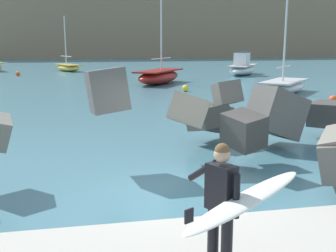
{
  "coord_description": "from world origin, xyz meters",
  "views": [
    {
      "loc": [
        -1.83,
        -8.28,
        3.23
      ],
      "look_at": [
        -0.12,
        0.5,
        1.4
      ],
      "focal_mm": 43.78,
      "sensor_mm": 36.0,
      "label": 1
    }
  ],
  "objects_px": {
    "boat_near_centre": "(284,86)",
    "mooring_buoy_middle": "(18,74)",
    "surfer_with_board": "(229,201)",
    "boat_near_right": "(68,67)",
    "boat_near_left": "(159,76)",
    "mooring_buoy_inner": "(185,88)",
    "mooring_buoy_outer": "(333,99)",
    "boat_mid_right": "(243,68)"
  },
  "relations": [
    {
      "from": "mooring_buoy_outer",
      "to": "mooring_buoy_middle",
      "type": "bearing_deg",
      "value": 130.95
    },
    {
      "from": "surfer_with_board",
      "to": "boat_near_right",
      "type": "height_order",
      "value": "boat_near_right"
    },
    {
      "from": "boat_near_right",
      "to": "mooring_buoy_outer",
      "type": "bearing_deg",
      "value": -62.02
    },
    {
      "from": "boat_near_left",
      "to": "mooring_buoy_outer",
      "type": "xyz_separation_m",
      "value": [
        7.39,
        -12.3,
        -0.38
      ]
    },
    {
      "from": "boat_near_right",
      "to": "boat_near_centre",
      "type": "bearing_deg",
      "value": -58.29
    },
    {
      "from": "boat_near_right",
      "to": "mooring_buoy_middle",
      "type": "xyz_separation_m",
      "value": [
        -4.53,
        -5.82,
        -0.24
      ]
    },
    {
      "from": "boat_near_left",
      "to": "boat_near_centre",
      "type": "bearing_deg",
      "value": -47.47
    },
    {
      "from": "surfer_with_board",
      "to": "boat_near_right",
      "type": "relative_size",
      "value": 0.33
    },
    {
      "from": "boat_near_centre",
      "to": "mooring_buoy_outer",
      "type": "relative_size",
      "value": 16.98
    },
    {
      "from": "surfer_with_board",
      "to": "boat_near_centre",
      "type": "xyz_separation_m",
      "value": [
        10.77,
        19.91,
        -0.8
      ]
    },
    {
      "from": "surfer_with_board",
      "to": "mooring_buoy_middle",
      "type": "distance_m",
      "value": 38.75
    },
    {
      "from": "boat_near_centre",
      "to": "mooring_buoy_middle",
      "type": "xyz_separation_m",
      "value": [
        -19.19,
        17.9,
        -0.26
      ]
    },
    {
      "from": "boat_near_centre",
      "to": "boat_mid_right",
      "type": "bearing_deg",
      "value": 79.0
    },
    {
      "from": "surfer_with_board",
      "to": "mooring_buoy_outer",
      "type": "xyz_separation_m",
      "value": [
        11.24,
        15.15,
        -1.06
      ]
    },
    {
      "from": "boat_mid_right",
      "to": "mooring_buoy_inner",
      "type": "relative_size",
      "value": 14.35
    },
    {
      "from": "boat_near_left",
      "to": "boat_near_centre",
      "type": "distance_m",
      "value": 10.23
    },
    {
      "from": "boat_near_centre",
      "to": "mooring_buoy_outer",
      "type": "height_order",
      "value": "boat_near_centre"
    },
    {
      "from": "surfer_with_board",
      "to": "boat_near_left",
      "type": "bearing_deg",
      "value": 82.01
    },
    {
      "from": "boat_near_right",
      "to": "mooring_buoy_inner",
      "type": "height_order",
      "value": "boat_near_right"
    },
    {
      "from": "boat_near_left",
      "to": "mooring_buoy_middle",
      "type": "distance_m",
      "value": 16.06
    },
    {
      "from": "boat_near_left",
      "to": "mooring_buoy_outer",
      "type": "distance_m",
      "value": 14.36
    },
    {
      "from": "surfer_with_board",
      "to": "boat_mid_right",
      "type": "distance_m",
      "value": 37.3
    },
    {
      "from": "boat_near_centre",
      "to": "boat_near_right",
      "type": "height_order",
      "value": "boat_near_centre"
    },
    {
      "from": "boat_near_left",
      "to": "boat_mid_right",
      "type": "xyz_separation_m",
      "value": [
        9.79,
        7.26,
        0.13
      ]
    },
    {
      "from": "boat_near_centre",
      "to": "mooring_buoy_middle",
      "type": "relative_size",
      "value": 16.98
    },
    {
      "from": "mooring_buoy_middle",
      "to": "mooring_buoy_outer",
      "type": "relative_size",
      "value": 1.0
    },
    {
      "from": "surfer_with_board",
      "to": "mooring_buoy_inner",
      "type": "relative_size",
      "value": 4.55
    },
    {
      "from": "boat_near_left",
      "to": "mooring_buoy_outer",
      "type": "relative_size",
      "value": 18.1
    },
    {
      "from": "mooring_buoy_outer",
      "to": "mooring_buoy_inner",
      "type": "bearing_deg",
      "value": 133.96
    },
    {
      "from": "surfer_with_board",
      "to": "mooring_buoy_inner",
      "type": "height_order",
      "value": "surfer_with_board"
    },
    {
      "from": "surfer_with_board",
      "to": "mooring_buoy_middle",
      "type": "xyz_separation_m",
      "value": [
        -8.42,
        37.81,
        -1.06
      ]
    },
    {
      "from": "boat_near_centre",
      "to": "boat_near_right",
      "type": "xyz_separation_m",
      "value": [
        -14.66,
        23.72,
        -0.02
      ]
    },
    {
      "from": "boat_near_right",
      "to": "boat_mid_right",
      "type": "relative_size",
      "value": 0.97
    },
    {
      "from": "boat_near_left",
      "to": "boat_mid_right",
      "type": "distance_m",
      "value": 12.19
    },
    {
      "from": "boat_mid_right",
      "to": "mooring_buoy_outer",
      "type": "height_order",
      "value": "boat_mid_right"
    },
    {
      "from": "mooring_buoy_outer",
      "to": "boat_mid_right",
      "type": "bearing_deg",
      "value": 83.0
    },
    {
      "from": "surfer_with_board",
      "to": "mooring_buoy_outer",
      "type": "relative_size",
      "value": 4.55
    },
    {
      "from": "surfer_with_board",
      "to": "boat_near_left",
      "type": "distance_m",
      "value": 27.73
    },
    {
      "from": "boat_mid_right",
      "to": "mooring_buoy_inner",
      "type": "distance_m",
      "value": 15.6
    },
    {
      "from": "boat_near_centre",
      "to": "boat_near_right",
      "type": "bearing_deg",
      "value": 121.71
    },
    {
      "from": "mooring_buoy_middle",
      "to": "mooring_buoy_outer",
      "type": "height_order",
      "value": "same"
    },
    {
      "from": "mooring_buoy_inner",
      "to": "mooring_buoy_middle",
      "type": "relative_size",
      "value": 1.0
    }
  ]
}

